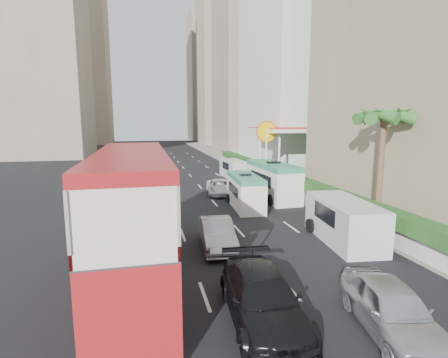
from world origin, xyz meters
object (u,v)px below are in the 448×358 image
object	(u,v)px
minibus_far	(273,181)
car_silver_lane_b	(390,332)
double_decker_bus	(134,217)
minibus_near	(245,191)
van_asset	(220,194)
shell_station	(286,152)
car_silver_lane_a	(217,247)
panel_van_far	(234,169)
panel_van_near	(344,221)
car_black	(262,320)
palm_tree	(380,170)

from	to	relation	value
minibus_far	car_silver_lane_b	bearing A→B (deg)	-102.13
double_decker_bus	minibus_far	world-z (taller)	double_decker_bus
minibus_near	minibus_far	world-z (taller)	minibus_far
van_asset	shell_station	bearing A→B (deg)	47.19
car_silver_lane_a	panel_van_far	distance (m)	21.75
minibus_far	panel_van_near	world-z (taller)	minibus_far
minibus_far	minibus_near	bearing A→B (deg)	-144.70
minibus_far	panel_van_far	world-z (taller)	minibus_far
car_black	minibus_near	world-z (taller)	minibus_near
car_black	van_asset	world-z (taller)	car_black
minibus_near	minibus_far	size ratio (longest dim) A/B	0.82
car_silver_lane_b	panel_van_far	xyz separation A→B (m)	(2.74, 28.84, 0.95)
car_silver_lane_b	minibus_far	xyz separation A→B (m)	(3.12, 17.86, 1.44)
van_asset	panel_van_near	world-z (taller)	panel_van_near
van_asset	minibus_near	distance (m)	5.21
panel_van_near	shell_station	bearing A→B (deg)	81.29
car_black	shell_station	xyz separation A→B (m)	(12.10, 26.90, 2.75)
car_silver_lane_a	panel_van_far	xyz separation A→B (m)	(6.28, 20.80, 0.95)
minibus_near	panel_van_near	xyz separation A→B (m)	(2.93, -8.07, -0.10)
car_silver_lane_a	minibus_near	xyz separation A→B (m)	(3.66, 7.52, 1.17)
minibus_far	shell_station	distance (m)	11.92
double_decker_bus	palm_tree	size ratio (longest dim) A/B	1.72
van_asset	panel_van_near	xyz separation A→B (m)	(3.72, -13.08, 1.08)
car_silver_lane_b	shell_station	xyz separation A→B (m)	(8.62, 28.36, 2.75)
car_silver_lane_a	panel_van_near	distance (m)	6.70
panel_van_near	van_asset	bearing A→B (deg)	112.14
minibus_near	panel_van_far	size ratio (longest dim) A/B	1.11
shell_station	minibus_far	bearing A→B (deg)	-117.66
minibus_near	van_asset	bearing A→B (deg)	102.78
van_asset	panel_van_near	size ratio (longest dim) A/B	0.83
minibus_near	panel_van_near	distance (m)	8.59
panel_van_near	minibus_far	bearing A→B (deg)	95.84
minibus_far	panel_van_far	size ratio (longest dim) A/B	1.36
panel_van_far	palm_tree	bearing A→B (deg)	-83.33
minibus_near	shell_station	xyz separation A→B (m)	(8.50, 12.80, 1.58)
double_decker_bus	palm_tree	distance (m)	14.39
double_decker_bus	car_silver_lane_b	distance (m)	9.47
minibus_far	panel_van_far	xyz separation A→B (m)	(-0.38, 10.98, -0.48)
minibus_far	panel_van_far	bearing A→B (deg)	89.72
minibus_far	car_silver_lane_a	bearing A→B (deg)	-126.37
van_asset	shell_station	distance (m)	12.44
minibus_far	palm_tree	distance (m)	9.33
minibus_near	panel_van_near	world-z (taller)	minibus_near
car_black	minibus_near	distance (m)	14.60
panel_van_far	palm_tree	world-z (taller)	palm_tree
car_silver_lane_a	minibus_near	size ratio (longest dim) A/B	0.81
minibus_near	panel_van_far	distance (m)	13.54
minibus_far	double_decker_bus	bearing A→B (deg)	-132.26
palm_tree	minibus_near	bearing A→B (deg)	135.46
panel_van_near	palm_tree	bearing A→B (deg)	35.27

